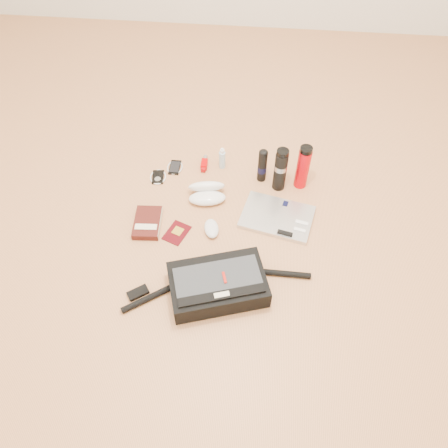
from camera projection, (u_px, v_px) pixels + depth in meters
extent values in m
plane|color=tan|center=(222.00, 244.00, 2.00)|extent=(4.00, 4.00, 0.00)
cube|color=black|center=(218.00, 285.00, 1.81)|extent=(0.45, 0.35, 0.10)
cube|color=#2D3035|center=(218.00, 280.00, 1.76)|extent=(0.39, 0.27, 0.01)
cube|color=black|center=(222.00, 295.00, 1.72)|extent=(0.34, 0.14, 0.01)
cube|color=beige|center=(222.00, 295.00, 1.71)|extent=(0.06, 0.04, 0.01)
cube|color=#B51208|center=(224.00, 278.00, 1.76)|extent=(0.03, 0.05, 0.01)
cylinder|color=black|center=(149.00, 298.00, 1.81)|extent=(0.21, 0.16, 0.03)
cylinder|color=black|center=(282.00, 273.00, 1.88)|extent=(0.24, 0.03, 0.03)
cube|color=black|center=(138.00, 293.00, 1.83)|extent=(0.10, 0.09, 0.02)
cube|color=silver|center=(277.00, 217.00, 2.08)|extent=(0.37, 0.30, 0.02)
cube|color=black|center=(286.00, 204.00, 2.12)|extent=(0.03, 0.04, 0.00)
cube|color=white|center=(302.00, 223.00, 2.04)|extent=(0.06, 0.03, 0.01)
cube|color=white|center=(300.00, 230.00, 2.01)|extent=(0.06, 0.03, 0.01)
cube|color=black|center=(285.00, 233.00, 2.00)|extent=(0.07, 0.04, 0.01)
cube|color=#3F120E|center=(147.00, 223.00, 2.05)|extent=(0.13, 0.19, 0.03)
cube|color=beige|center=(160.00, 223.00, 2.05)|extent=(0.02, 0.18, 0.03)
cube|color=beige|center=(146.00, 227.00, 2.02)|extent=(0.10, 0.04, 0.00)
cube|color=#430409|center=(177.00, 233.00, 2.03)|extent=(0.13, 0.15, 0.01)
cube|color=gold|center=(178.00, 231.00, 2.04)|extent=(0.06, 0.06, 0.00)
ellipsoid|color=silver|center=(211.00, 228.00, 2.03)|extent=(0.09, 0.13, 0.04)
ellipsoid|color=white|center=(207.00, 198.00, 2.14)|extent=(0.19, 0.12, 0.05)
ellipsoid|color=white|center=(207.00, 187.00, 2.16)|extent=(0.20, 0.12, 0.10)
ellipsoid|color=black|center=(200.00, 198.00, 2.13)|extent=(0.05, 0.04, 0.02)
ellipsoid|color=black|center=(214.00, 197.00, 2.13)|extent=(0.05, 0.04, 0.02)
cylinder|color=black|center=(207.00, 197.00, 2.13)|extent=(0.03, 0.01, 0.01)
cube|color=black|center=(158.00, 177.00, 2.26)|extent=(0.07, 0.10, 0.01)
cylinder|color=#A5A5A8|center=(158.00, 179.00, 2.24)|extent=(0.04, 0.04, 0.00)
torus|color=white|center=(158.00, 177.00, 2.26)|extent=(0.09, 0.09, 0.01)
cube|color=black|center=(175.00, 167.00, 2.30)|extent=(0.05, 0.10, 0.01)
cube|color=black|center=(175.00, 167.00, 2.30)|extent=(0.05, 0.08, 0.00)
torus|color=silver|center=(175.00, 167.00, 2.30)|extent=(0.08, 0.08, 0.01)
cube|color=#B30102|center=(204.00, 164.00, 2.30)|extent=(0.03, 0.06, 0.03)
cube|color=#A1080A|center=(203.00, 170.00, 2.28)|extent=(0.02, 0.02, 0.02)
cylinder|color=#A5A5A7|center=(205.00, 159.00, 2.33)|extent=(0.02, 0.04, 0.02)
cylinder|color=#A8CEE2|center=(222.00, 160.00, 2.27)|extent=(0.04, 0.04, 0.10)
cylinder|color=white|center=(222.00, 151.00, 2.23)|extent=(0.03, 0.03, 0.02)
cylinder|color=white|center=(222.00, 149.00, 2.22)|extent=(0.02, 0.02, 0.01)
cylinder|color=black|center=(262.00, 166.00, 2.18)|extent=(0.06, 0.06, 0.18)
cylinder|color=black|center=(262.00, 169.00, 2.20)|extent=(0.06, 0.06, 0.04)
ellipsoid|color=black|center=(264.00, 152.00, 2.11)|extent=(0.06, 0.06, 0.02)
cylinder|color=black|center=(280.00, 171.00, 2.13)|extent=(0.06, 0.06, 0.22)
cylinder|color=#A2A2A4|center=(281.00, 167.00, 2.11)|extent=(0.06, 0.06, 0.03)
cylinder|color=black|center=(283.00, 152.00, 2.04)|extent=(0.06, 0.06, 0.02)
cylinder|color=red|center=(303.00, 169.00, 2.14)|extent=(0.07, 0.07, 0.22)
cylinder|color=black|center=(306.00, 150.00, 2.05)|extent=(0.06, 0.06, 0.02)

